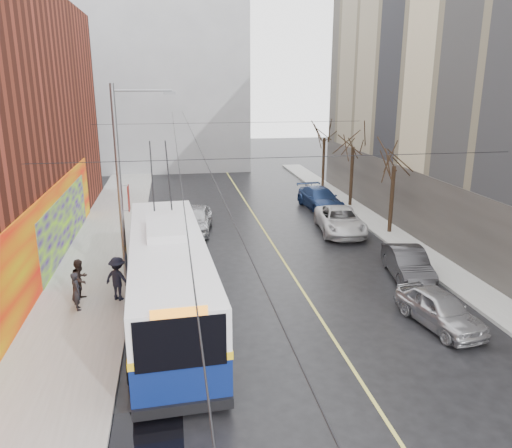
{
  "coord_description": "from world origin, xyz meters",
  "views": [
    {
      "loc": [
        -4.03,
        -11.64,
        9.06
      ],
      "look_at": [
        -0.41,
        9.73,
        2.85
      ],
      "focal_mm": 35.0,
      "sensor_mm": 36.0,
      "label": 1
    }
  ],
  "objects_px": {
    "following_car": "(195,219)",
    "parked_car_c": "(340,220)",
    "trolleybus": "(169,276)",
    "parked_car_b": "(408,264)",
    "parked_car_d": "(320,199)",
    "parked_car_a": "(440,309)",
    "streetlight_pole": "(123,184)",
    "tree_far": "(325,129)",
    "pedestrian_a": "(76,291)",
    "pedestrian_b": "(80,280)",
    "pedestrian_c": "(118,279)",
    "tree_mid": "(354,136)",
    "tree_near": "(395,153)"
  },
  "relations": [
    {
      "from": "following_car",
      "to": "parked_car_c",
      "type": "bearing_deg",
      "value": -1.59
    },
    {
      "from": "trolleybus",
      "to": "parked_car_b",
      "type": "distance_m",
      "value": 11.44
    },
    {
      "from": "parked_car_d",
      "to": "parked_car_a",
      "type": "bearing_deg",
      "value": -97.6
    },
    {
      "from": "streetlight_pole",
      "to": "tree_far",
      "type": "relative_size",
      "value": 1.37
    },
    {
      "from": "streetlight_pole",
      "to": "pedestrian_a",
      "type": "height_order",
      "value": "streetlight_pole"
    },
    {
      "from": "parked_car_b",
      "to": "parked_car_c",
      "type": "height_order",
      "value": "parked_car_c"
    },
    {
      "from": "streetlight_pole",
      "to": "following_car",
      "type": "distance_m",
      "value": 9.91
    },
    {
      "from": "tree_far",
      "to": "parked_car_b",
      "type": "height_order",
      "value": "tree_far"
    },
    {
      "from": "following_car",
      "to": "pedestrian_b",
      "type": "relative_size",
      "value": 2.68
    },
    {
      "from": "pedestrian_b",
      "to": "pedestrian_c",
      "type": "height_order",
      "value": "pedestrian_c"
    },
    {
      "from": "tree_far",
      "to": "parked_car_d",
      "type": "distance_m",
      "value": 8.81
    },
    {
      "from": "tree_far",
      "to": "pedestrian_a",
      "type": "xyz_separation_m",
      "value": [
        -17.06,
        -22.19,
        -4.2
      ]
    },
    {
      "from": "tree_mid",
      "to": "trolleybus",
      "type": "xyz_separation_m",
      "value": [
        -13.36,
        -16.19,
        -3.51
      ]
    },
    {
      "from": "tree_far",
      "to": "tree_mid",
      "type": "bearing_deg",
      "value": -90.0
    },
    {
      "from": "tree_near",
      "to": "tree_far",
      "type": "xyz_separation_m",
      "value": [
        0.0,
        14.0,
        0.17
      ]
    },
    {
      "from": "parked_car_b",
      "to": "parked_car_a",
      "type": "bearing_deg",
      "value": -92.3
    },
    {
      "from": "tree_mid",
      "to": "parked_car_a",
      "type": "height_order",
      "value": "tree_mid"
    },
    {
      "from": "tree_near",
      "to": "following_car",
      "type": "xyz_separation_m",
      "value": [
        -11.77,
        2.41,
        -4.16
      ]
    },
    {
      "from": "parked_car_a",
      "to": "tree_far",
      "type": "bearing_deg",
      "value": 73.29
    },
    {
      "from": "tree_mid",
      "to": "parked_car_b",
      "type": "bearing_deg",
      "value": -98.95
    },
    {
      "from": "tree_far",
      "to": "parked_car_c",
      "type": "bearing_deg",
      "value": -102.45
    },
    {
      "from": "tree_near",
      "to": "trolleybus",
      "type": "distance_m",
      "value": 16.53
    },
    {
      "from": "parked_car_b",
      "to": "trolleybus",
      "type": "bearing_deg",
      "value": -158.8
    },
    {
      "from": "tree_far",
      "to": "pedestrian_b",
      "type": "distance_m",
      "value": 27.51
    },
    {
      "from": "tree_near",
      "to": "following_car",
      "type": "bearing_deg",
      "value": 168.45
    },
    {
      "from": "pedestrian_a",
      "to": "pedestrian_b",
      "type": "relative_size",
      "value": 0.89
    },
    {
      "from": "tree_far",
      "to": "parked_car_b",
      "type": "bearing_deg",
      "value": -95.98
    },
    {
      "from": "streetlight_pole",
      "to": "tree_far",
      "type": "bearing_deg",
      "value": 52.88
    },
    {
      "from": "tree_mid",
      "to": "parked_car_d",
      "type": "relative_size",
      "value": 1.25
    },
    {
      "from": "tree_mid",
      "to": "following_car",
      "type": "relative_size",
      "value": 1.4
    },
    {
      "from": "tree_far",
      "to": "parked_car_d",
      "type": "height_order",
      "value": "tree_far"
    },
    {
      "from": "pedestrian_a",
      "to": "pedestrian_c",
      "type": "bearing_deg",
      "value": -85.09
    },
    {
      "from": "parked_car_b",
      "to": "following_car",
      "type": "xyz_separation_m",
      "value": [
        -9.58,
        9.33,
        0.09
      ]
    },
    {
      "from": "tree_near",
      "to": "parked_car_b",
      "type": "xyz_separation_m",
      "value": [
        -2.19,
        -6.92,
        -4.25
      ]
    },
    {
      "from": "pedestrian_a",
      "to": "pedestrian_b",
      "type": "distance_m",
      "value": 1.0
    },
    {
      "from": "pedestrian_c",
      "to": "streetlight_pole",
      "type": "bearing_deg",
      "value": -73.88
    },
    {
      "from": "streetlight_pole",
      "to": "parked_car_b",
      "type": "bearing_deg",
      "value": -4.08
    },
    {
      "from": "trolleybus",
      "to": "pedestrian_b",
      "type": "height_order",
      "value": "trolleybus"
    },
    {
      "from": "streetlight_pole",
      "to": "pedestrian_a",
      "type": "distance_m",
      "value": 4.87
    },
    {
      "from": "tree_near",
      "to": "pedestrian_a",
      "type": "xyz_separation_m",
      "value": [
        -17.06,
        -8.19,
        -4.03
      ]
    },
    {
      "from": "parked_car_b",
      "to": "parked_car_d",
      "type": "bearing_deg",
      "value": 100.67
    },
    {
      "from": "pedestrian_c",
      "to": "parked_car_b",
      "type": "bearing_deg",
      "value": -147.71
    },
    {
      "from": "parked_car_b",
      "to": "following_car",
      "type": "distance_m",
      "value": 13.37
    },
    {
      "from": "parked_car_a",
      "to": "parked_car_b",
      "type": "bearing_deg",
      "value": 68.39
    },
    {
      "from": "tree_mid",
      "to": "parked_car_a",
      "type": "xyz_separation_m",
      "value": [
        -3.2,
        -18.66,
        -4.56
      ]
    },
    {
      "from": "tree_near",
      "to": "pedestrian_b",
      "type": "bearing_deg",
      "value": -157.14
    },
    {
      "from": "parked_car_b",
      "to": "parked_car_c",
      "type": "relative_size",
      "value": 0.8
    },
    {
      "from": "parked_car_d",
      "to": "pedestrian_b",
      "type": "xyz_separation_m",
      "value": [
        -14.64,
        -13.94,
        0.27
      ]
    },
    {
      "from": "tree_near",
      "to": "parked_car_d",
      "type": "relative_size",
      "value": 1.2
    },
    {
      "from": "parked_car_a",
      "to": "tree_near",
      "type": "bearing_deg",
      "value": 65.05
    }
  ]
}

